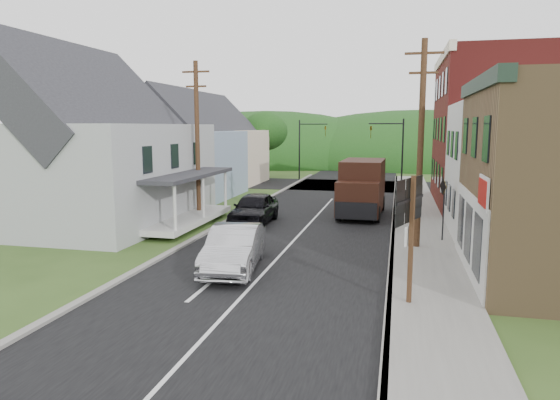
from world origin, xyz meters
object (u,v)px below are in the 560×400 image
Objects in this scene: route_sign_cluster at (410,221)px; warning_sign at (443,200)px; dark_sedan at (254,209)px; delivery_van at (362,188)px; silver_sedan at (234,249)px.

route_sign_cluster is 9.05m from warning_sign.
dark_sedan is 6.93m from delivery_van.
delivery_van is (5.64, 3.94, 0.85)m from dark_sedan.
silver_sedan is at bearing 179.08° from route_sign_cluster.
delivery_van is at bearing 34.06° from dark_sedan.
dark_sedan is at bearing 150.34° from warning_sign.
delivery_van is 7.70m from warning_sign.
route_sign_cluster is (6.29, -2.47, 1.80)m from silver_sedan.
delivery_van is at bearing 119.73° from route_sign_cluster.
delivery_van is 1.59× the size of route_sign_cluster.
warning_sign is at bearing -15.35° from dark_sedan.
silver_sedan is 6.99m from route_sign_cluster.
route_sign_cluster is at bearing -115.91° from warning_sign.
route_sign_cluster reaches higher than warning_sign.
silver_sedan is 1.31× the size of route_sign_cluster.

